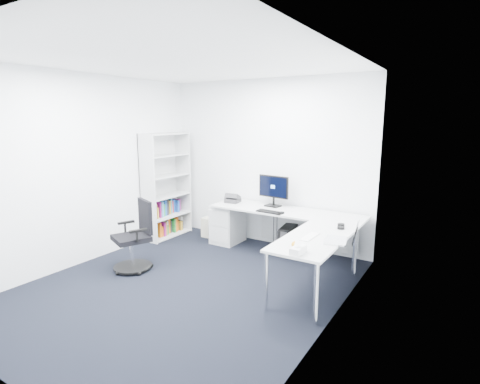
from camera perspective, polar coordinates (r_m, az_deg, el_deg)
The scene contains 21 objects.
ground at distance 4.87m, azimuth -8.31°, elevation -14.09°, with size 4.20×4.20×0.00m, color black.
ceiling at distance 4.46m, azimuth -9.32°, elevation 19.16°, with size 4.20×4.20×0.00m, color white.
wall_back at distance 6.20m, azimuth 3.97°, elevation 4.44°, with size 3.60×0.02×2.70m, color white.
wall_left at distance 5.80m, azimuth -22.44°, elevation 3.18°, with size 0.02×4.20×2.70m, color white.
wall_right at distance 3.58m, azimuth 13.63°, elevation -0.69°, with size 0.02×4.20×2.70m, color white.
l_desk at distance 5.56m, azimuth 5.46°, elevation -6.97°, with size 2.38×1.33×0.69m, color silver, non-canonical shape.
drawer_pedestal at distance 6.36m, azimuth -1.87°, elevation -4.81°, with size 0.42×0.53×0.65m, color silver.
bookshelf at distance 6.68m, azimuth -11.18°, elevation 0.97°, with size 0.36×0.92×1.83m, color silver, non-canonical shape.
task_chair at distance 5.37m, azimuth -16.26°, elevation -6.47°, with size 0.54×0.54×0.97m, color black, non-canonical shape.
black_pc_tower at distance 5.90m, azimuth 7.30°, elevation -7.28°, with size 0.19×0.44×0.43m, color black.
beige_pc_tower at distance 6.78m, azimuth -4.48°, elevation -5.17°, with size 0.16×0.36×0.34m, color beige.
power_strip at distance 6.05m, azimuth 11.38°, elevation -8.88°, with size 0.38×0.07×0.04m, color white.
monitor at distance 5.93m, azimuth 5.07°, elevation 0.20°, with size 0.53×0.17×0.51m, color black, non-canonical shape.
black_keyboard at distance 5.59m, azimuth 4.57°, elevation -3.03°, with size 0.41×0.15×0.02m, color black.
mouse at distance 5.51m, azimuth 6.24°, elevation -3.20°, with size 0.06×0.09×0.03m, color black.
desk_phone at distance 6.23m, azimuth -1.11°, elevation -0.90°, with size 0.22×0.22×0.15m, color #2E2D30, non-canonical shape.
laptop at distance 4.39m, azimuth 14.48°, elevation -5.75°, with size 0.35×0.34×0.25m, color silver, non-canonical shape.
white_keyboard at distance 4.50m, azimuth 10.58°, elevation -6.72°, with size 0.11×0.37×0.01m, color white.
headphones at distance 4.98m, azimuth 15.13°, elevation -4.94°, with size 0.13×0.21×0.06m, color black, non-canonical shape.
orange_fruit at distance 4.10m, azimuth 8.36°, elevation -7.94°, with size 0.08×0.08×0.08m, color orange.
tissue_box at distance 3.96m, azimuth 8.84°, elevation -8.73°, with size 0.11×0.21×0.07m, color white.
Camera 1 is at (2.89, -3.34, 2.06)m, focal length 28.00 mm.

